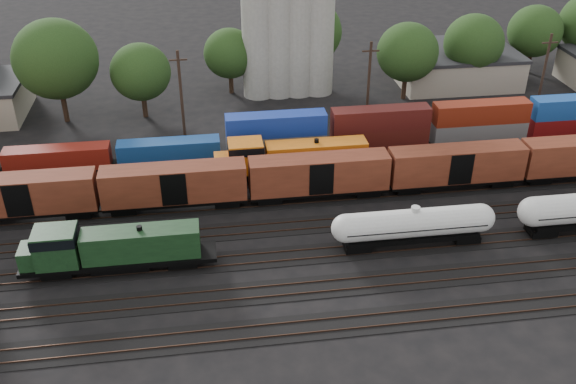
{
  "coord_description": "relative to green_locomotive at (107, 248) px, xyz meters",
  "views": [
    {
      "loc": [
        -9.34,
        -54.13,
        36.55
      ],
      "look_at": [
        -1.37,
        2.0,
        3.0
      ],
      "focal_mm": 40.0,
      "sensor_mm": 36.0,
      "label": 1
    }
  ],
  "objects": [
    {
      "name": "boxcar_string",
      "position": [
        13.64,
        10.0,
        0.47
      ],
      "size": [
        153.6,
        2.9,
        4.2
      ],
      "color": "black",
      "rests_on": "ground"
    },
    {
      "name": "utility_poles",
      "position": [
        18.9,
        27.0,
        3.56
      ],
      "size": [
        122.2,
        0.36,
        12.0
      ],
      "color": "black",
      "rests_on": "ground"
    },
    {
      "name": "grain_silo",
      "position": [
        22.19,
        41.0,
        8.6
      ],
      "size": [
        13.4,
        5.0,
        29.0
      ],
      "color": "#9F9C92",
      "rests_on": "ground"
    },
    {
      "name": "tree_band",
      "position": [
        9.31,
        41.84,
        5.17
      ],
      "size": [
        166.39,
        23.56,
        14.18
      ],
      "color": "black",
      "rests_on": "ground"
    },
    {
      "name": "ground",
      "position": [
        18.9,
        5.0,
        -2.65
      ],
      "size": [
        600.0,
        600.0,
        0.0
      ],
      "primitive_type": "plane",
      "color": "black"
    },
    {
      "name": "tracks",
      "position": [
        18.9,
        5.0,
        -2.61
      ],
      "size": [
        180.0,
        33.2,
        0.2
      ],
      "color": "black",
      "rests_on": "ground"
    },
    {
      "name": "orange_locomotive",
      "position": [
        18.67,
        15.0,
        0.07
      ],
      "size": [
        19.21,
        3.2,
        4.8
      ],
      "color": "black",
      "rests_on": "ground"
    },
    {
      "name": "industrial_sheds",
      "position": [
        25.53,
        40.25,
        -0.09
      ],
      "size": [
        119.38,
        17.26,
        5.1
      ],
      "color": "#9E937F",
      "rests_on": "ground"
    },
    {
      "name": "tank_car_a",
      "position": [
        28.75,
        0.0,
        -0.13
      ],
      "size": [
        16.15,
        2.89,
        4.23
      ],
      "color": "silver",
      "rests_on": "ground"
    },
    {
      "name": "container_wall",
      "position": [
        13.53,
        20.0,
        0.26
      ],
      "size": [
        163.76,
        2.6,
        5.8
      ],
      "color": "black",
      "rests_on": "ground"
    },
    {
      "name": "green_locomotive",
      "position": [
        0.0,
        0.0,
        0.0
      ],
      "size": [
        17.61,
        3.11,
        4.66
      ],
      "color": "black",
      "rests_on": "ground"
    }
  ]
}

